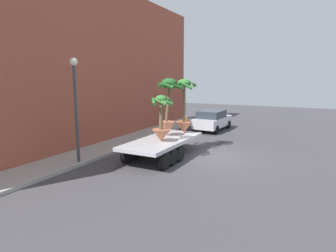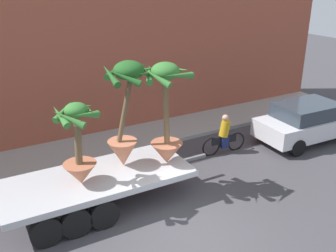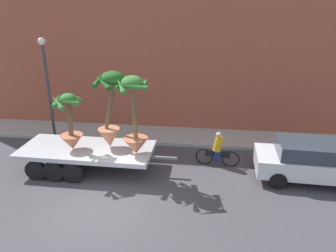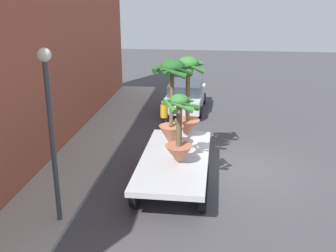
% 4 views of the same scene
% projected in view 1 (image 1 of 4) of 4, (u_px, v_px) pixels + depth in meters
% --- Properties ---
extents(ground_plane, '(60.00, 60.00, 0.00)m').
position_uv_depth(ground_plane, '(215.00, 156.00, 15.21)').
color(ground_plane, '#423F44').
extents(sidewalk, '(24.00, 2.20, 0.15)m').
position_uv_depth(sidewalk, '(120.00, 143.00, 17.95)').
color(sidewalk, '#A39E99').
rests_on(sidewalk, ground).
extents(building_facade, '(24.00, 1.20, 9.80)m').
position_uv_depth(building_facade, '(96.00, 65.00, 17.92)').
color(building_facade, '#9E4C38').
rests_on(building_facade, ground).
extents(flatbed_trailer, '(6.34, 2.31, 0.98)m').
position_uv_depth(flatbed_trailer, '(160.00, 144.00, 14.64)').
color(flatbed_trailer, '#B7BABF').
rests_on(flatbed_trailer, ground).
extents(potted_palm_rear, '(1.21, 1.29, 2.29)m').
position_uv_depth(potted_palm_rear, '(161.00, 121.00, 14.13)').
color(potted_palm_rear, '#B26647').
rests_on(potted_palm_rear, flatbed_trailer).
extents(potted_palm_middle, '(1.33, 1.38, 3.05)m').
position_uv_depth(potted_palm_middle, '(184.00, 108.00, 16.29)').
color(potted_palm_middle, '#B26647').
rests_on(potted_palm_middle, flatbed_trailer).
extents(potted_palm_front, '(1.58, 1.60, 3.10)m').
position_uv_depth(potted_palm_front, '(168.00, 105.00, 15.58)').
color(potted_palm_front, '#C17251').
rests_on(potted_palm_front, flatbed_trailer).
extents(cyclist, '(1.84, 0.37, 1.54)m').
position_uv_depth(cyclist, '(185.00, 128.00, 19.97)').
color(cyclist, black).
rests_on(cyclist, ground).
extents(parked_car, '(4.45, 2.07, 1.58)m').
position_uv_depth(parked_car, '(212.00, 120.00, 22.77)').
color(parked_car, silver).
rests_on(parked_car, ground).
extents(street_lamp, '(0.36, 0.36, 4.83)m').
position_uv_depth(street_lamp, '(75.00, 97.00, 13.23)').
color(street_lamp, '#383D42').
rests_on(street_lamp, sidewalk).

